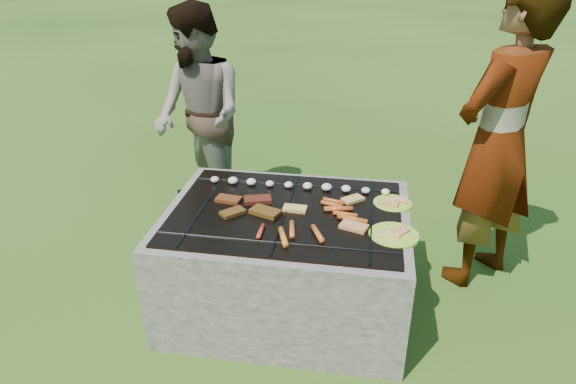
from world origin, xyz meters
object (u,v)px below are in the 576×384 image
object	(u,v)px
plate_far	(393,203)
plate_near	(394,235)
fire_pit	(287,262)
bystander	(199,116)
cook	(498,143)

from	to	relation	value
plate_far	plate_near	bearing A→B (deg)	-89.89
fire_pit	bystander	world-z (taller)	bystander
fire_pit	bystander	distance (m)	1.36
cook	plate_far	bearing A→B (deg)	-16.90
cook	bystander	size ratio (longest dim) A/B	1.14
plate_near	cook	distance (m)	0.89
fire_pit	plate_near	size ratio (longest dim) A/B	5.28
fire_pit	plate_near	world-z (taller)	plate_near
plate_far	bystander	distance (m)	1.59
cook	fire_pit	bearing A→B (deg)	-21.70
plate_far	cook	distance (m)	0.70
plate_far	cook	bearing A→B (deg)	28.13
plate_near	bystander	distance (m)	1.78
plate_near	cook	xyz separation A→B (m)	(0.56, 0.64, 0.28)
cook	bystander	world-z (taller)	cook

